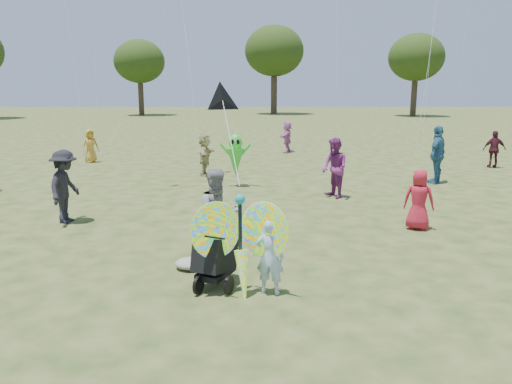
{
  "coord_description": "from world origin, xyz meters",
  "views": [
    {
      "loc": [
        -0.19,
        -8.6,
        3.21
      ],
      "look_at": [
        -0.2,
        1.5,
        1.1
      ],
      "focal_mm": 35.0,
      "sensor_mm": 36.0,
      "label": 1
    }
  ],
  "objects_px": {
    "crowd_j": "(287,137)",
    "alien_kite": "(236,157)",
    "adult_man": "(218,215)",
    "crowd_e": "(334,168)",
    "butterfly_kite": "(241,244)",
    "child_girl": "(270,257)",
    "crowd_b": "(65,186)",
    "jogging_stroller": "(215,249)",
    "crowd_d": "(205,154)",
    "crowd_c": "(437,154)",
    "crowd_g": "(90,146)",
    "crowd_a": "(419,200)",
    "crowd_h": "(494,149)"
  },
  "relations": [
    {
      "from": "child_girl",
      "to": "butterfly_kite",
      "type": "bearing_deg",
      "value": 20.8
    },
    {
      "from": "child_girl",
      "to": "crowd_d",
      "type": "bearing_deg",
      "value": -63.74
    },
    {
      "from": "alien_kite",
      "to": "crowd_h",
      "type": "bearing_deg",
      "value": 20.85
    },
    {
      "from": "crowd_g",
      "to": "crowd_j",
      "type": "xyz_separation_m",
      "value": [
        8.85,
        3.57,
        0.05
      ]
    },
    {
      "from": "child_girl",
      "to": "butterfly_kite",
      "type": "height_order",
      "value": "butterfly_kite"
    },
    {
      "from": "crowd_b",
      "to": "crowd_a",
      "type": "bearing_deg",
      "value": -87.97
    },
    {
      "from": "crowd_e",
      "to": "butterfly_kite",
      "type": "bearing_deg",
      "value": -42.55
    },
    {
      "from": "crowd_j",
      "to": "alien_kite",
      "type": "xyz_separation_m",
      "value": [
        -2.25,
        -9.06,
        0.19
      ]
    },
    {
      "from": "adult_man",
      "to": "butterfly_kite",
      "type": "bearing_deg",
      "value": -104.12
    },
    {
      "from": "crowd_g",
      "to": "crowd_j",
      "type": "height_order",
      "value": "crowd_j"
    },
    {
      "from": "crowd_c",
      "to": "alien_kite",
      "type": "distance_m",
      "value": 6.9
    },
    {
      "from": "crowd_a",
      "to": "crowd_e",
      "type": "relative_size",
      "value": 0.79
    },
    {
      "from": "child_girl",
      "to": "crowd_d",
      "type": "distance_m",
      "value": 11.21
    },
    {
      "from": "crowd_g",
      "to": "alien_kite",
      "type": "height_order",
      "value": "alien_kite"
    },
    {
      "from": "crowd_b",
      "to": "alien_kite",
      "type": "xyz_separation_m",
      "value": [
        3.93,
        4.55,
        0.08
      ]
    },
    {
      "from": "child_girl",
      "to": "adult_man",
      "type": "relative_size",
      "value": 0.7
    },
    {
      "from": "crowd_d",
      "to": "crowd_h",
      "type": "xyz_separation_m",
      "value": [
        11.64,
        1.81,
        -0.03
      ]
    },
    {
      "from": "crowd_a",
      "to": "crowd_c",
      "type": "relative_size",
      "value": 0.71
    },
    {
      "from": "alien_kite",
      "to": "jogging_stroller",
      "type": "bearing_deg",
      "value": -89.93
    },
    {
      "from": "crowd_d",
      "to": "crowd_h",
      "type": "height_order",
      "value": "crowd_d"
    },
    {
      "from": "crowd_b",
      "to": "alien_kite",
      "type": "height_order",
      "value": "crowd_b"
    },
    {
      "from": "crowd_c",
      "to": "crowd_g",
      "type": "distance_m",
      "value": 14.33
    },
    {
      "from": "adult_man",
      "to": "crowd_j",
      "type": "height_order",
      "value": "adult_man"
    },
    {
      "from": "crowd_e",
      "to": "butterfly_kite",
      "type": "relative_size",
      "value": 0.98
    },
    {
      "from": "adult_man",
      "to": "crowd_d",
      "type": "xyz_separation_m",
      "value": [
        -1.21,
        9.44,
        -0.09
      ]
    },
    {
      "from": "adult_man",
      "to": "crowd_e",
      "type": "height_order",
      "value": "crowd_e"
    },
    {
      "from": "crowd_j",
      "to": "jogging_stroller",
      "type": "bearing_deg",
      "value": 8.77
    },
    {
      "from": "crowd_a",
      "to": "crowd_h",
      "type": "xyz_separation_m",
      "value": [
        5.99,
        9.12,
        0.06
      ]
    },
    {
      "from": "crowd_e",
      "to": "adult_man",
      "type": "bearing_deg",
      "value": -51.57
    },
    {
      "from": "adult_man",
      "to": "crowd_j",
      "type": "bearing_deg",
      "value": 51.61
    },
    {
      "from": "jogging_stroller",
      "to": "crowd_g",
      "type": "bearing_deg",
      "value": 138.86
    },
    {
      "from": "crowd_d",
      "to": "adult_man",
      "type": "bearing_deg",
      "value": -165.6
    },
    {
      "from": "crowd_b",
      "to": "crowd_e",
      "type": "relative_size",
      "value": 1.0
    },
    {
      "from": "crowd_e",
      "to": "crowd_j",
      "type": "relative_size",
      "value": 1.14
    },
    {
      "from": "adult_man",
      "to": "crowd_g",
      "type": "xyz_separation_m",
      "value": [
        -6.58,
        12.77,
        -0.15
      ]
    },
    {
      "from": "crowd_a",
      "to": "crowd_b",
      "type": "relative_size",
      "value": 0.79
    },
    {
      "from": "child_girl",
      "to": "crowd_b",
      "type": "height_order",
      "value": "crowd_b"
    },
    {
      "from": "crowd_h",
      "to": "jogging_stroller",
      "type": "relative_size",
      "value": 1.33
    },
    {
      "from": "butterfly_kite",
      "to": "child_girl",
      "type": "bearing_deg",
      "value": 5.55
    },
    {
      "from": "crowd_b",
      "to": "butterfly_kite",
      "type": "relative_size",
      "value": 0.97
    },
    {
      "from": "crowd_j",
      "to": "alien_kite",
      "type": "bearing_deg",
      "value": 2.1
    },
    {
      "from": "crowd_b",
      "to": "jogging_stroller",
      "type": "xyz_separation_m",
      "value": [
        3.94,
        -3.94,
        -0.27
      ]
    },
    {
      "from": "crowd_b",
      "to": "crowd_j",
      "type": "bearing_deg",
      "value": -18.22
    },
    {
      "from": "crowd_b",
      "to": "crowd_e",
      "type": "bearing_deg",
      "value": -61.8
    },
    {
      "from": "crowd_c",
      "to": "alien_kite",
      "type": "bearing_deg",
      "value": -45.71
    },
    {
      "from": "crowd_j",
      "to": "crowd_c",
      "type": "bearing_deg",
      "value": 44.79
    },
    {
      "from": "crowd_d",
      "to": "crowd_g",
      "type": "bearing_deg",
      "value": 65.23
    },
    {
      "from": "crowd_a",
      "to": "crowd_g",
      "type": "relative_size",
      "value": 0.97
    },
    {
      "from": "crowd_j",
      "to": "butterfly_kite",
      "type": "distance_m",
      "value": 18.05
    },
    {
      "from": "child_girl",
      "to": "alien_kite",
      "type": "distance_m",
      "value": 8.91
    }
  ]
}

